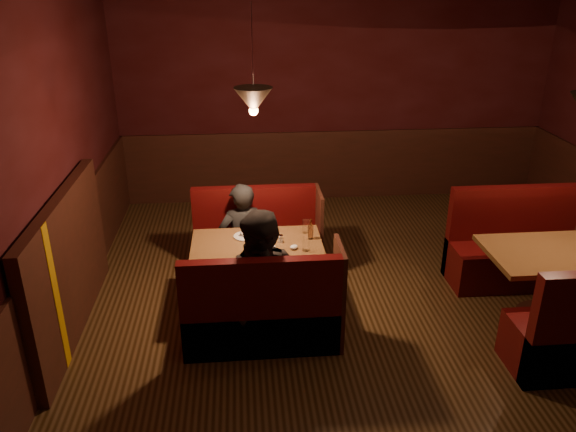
{
  "coord_description": "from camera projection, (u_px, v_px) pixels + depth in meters",
  "views": [
    {
      "loc": [
        -1.35,
        -4.19,
        3.06
      ],
      "look_at": [
        -0.92,
        0.65,
        0.95
      ],
      "focal_mm": 35.0,
      "sensor_mm": 36.0,
      "label": 1
    }
  ],
  "objects": [
    {
      "name": "room",
      "position": [
        370.0,
        231.0,
        4.75
      ],
      "size": [
        6.02,
        7.02,
        2.92
      ],
      "color": "#34200C",
      "rests_on": "ground"
    },
    {
      "name": "main_table",
      "position": [
        259.0,
        258.0,
        5.44
      ],
      "size": [
        1.26,
        0.76,
        0.88
      ],
      "color": "#523014",
      "rests_on": "ground"
    },
    {
      "name": "main_bench_far",
      "position": [
        258.0,
        245.0,
        6.18
      ],
      "size": [
        1.38,
        0.49,
        0.94
      ],
      "color": "#500807",
      "rests_on": "ground"
    },
    {
      "name": "main_bench_near",
      "position": [
        264.0,
        318.0,
        4.88
      ],
      "size": [
        1.38,
        0.49,
        0.94
      ],
      "color": "#500807",
      "rests_on": "ground"
    },
    {
      "name": "second_table",
      "position": [
        555.0,
        269.0,
        5.19
      ],
      "size": [
        1.29,
        0.82,
        0.73
      ],
      "color": "#523014",
      "rests_on": "ground"
    },
    {
      "name": "second_bench_far",
      "position": [
        516.0,
        252.0,
        5.98
      ],
      "size": [
        1.43,
        0.53,
        1.02
      ],
      "color": "#500807",
      "rests_on": "ground"
    },
    {
      "name": "diner_a",
      "position": [
        241.0,
        215.0,
        5.96
      ],
      "size": [
        0.58,
        0.47,
        1.4
      ],
      "primitive_type": "imported",
      "rotation": [
        0.0,
        0.0,
        3.43
      ],
      "color": "black",
      "rests_on": "ground"
    },
    {
      "name": "diner_b",
      "position": [
        264.0,
        264.0,
        4.72
      ],
      "size": [
        0.94,
        0.84,
        1.62
      ],
      "primitive_type": "imported",
      "rotation": [
        0.0,
        0.0,
        -0.34
      ],
      "color": "black",
      "rests_on": "ground"
    }
  ]
}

